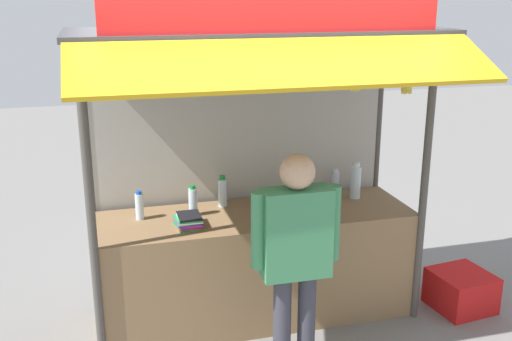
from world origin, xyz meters
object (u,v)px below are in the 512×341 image
at_px(water_bottle_back_left, 335,182).
at_px(banana_bunch_rightmost, 356,80).
at_px(banana_bunch_leftmost, 223,79).
at_px(banana_bunch_inner_right, 407,82).
at_px(water_bottle_center, 139,206).
at_px(magazine_stack_mid_right, 189,221).
at_px(water_bottle_rear_center, 193,201).
at_px(vendor_person, 296,248).
at_px(magazine_stack_left, 296,214).
at_px(water_bottle_far_right, 223,192).
at_px(water_bottle_far_left, 293,191).
at_px(water_bottle_right, 356,181).
at_px(plastic_crate, 461,290).

relative_size(water_bottle_back_left, banana_bunch_rightmost, 0.81).
bearing_deg(banana_bunch_leftmost, banana_bunch_inner_right, -0.18).
height_order(water_bottle_center, magazine_stack_mid_right, water_bottle_center).
bearing_deg(water_bottle_rear_center, magazine_stack_mid_right, -108.13).
bearing_deg(banana_bunch_rightmost, vendor_person, -144.67).
bearing_deg(magazine_stack_left, water_bottle_far_right, 136.73).
xyz_separation_m(water_bottle_far_left, magazine_stack_left, (-0.08, -0.31, -0.08)).
bearing_deg(water_bottle_right, magazine_stack_left, -151.67).
bearing_deg(plastic_crate, magazine_stack_left, 173.93).
distance_m(water_bottle_back_left, magazine_stack_mid_right, 1.38).
height_order(water_bottle_center, banana_bunch_leftmost, banana_bunch_leftmost).
xyz_separation_m(water_bottle_right, banana_bunch_rightmost, (-0.32, -0.61, 0.93)).
xyz_separation_m(water_bottle_right, water_bottle_rear_center, (-1.37, -0.05, -0.03)).
xyz_separation_m(water_bottle_right, magazine_stack_mid_right, (-1.44, -0.27, -0.10)).
bearing_deg(water_bottle_far_right, vendor_person, -77.14).
xyz_separation_m(water_bottle_right, water_bottle_back_left, (-0.12, 0.14, -0.04)).
height_order(water_bottle_far_left, water_bottle_rear_center, water_bottle_far_left).
distance_m(water_bottle_center, magazine_stack_mid_right, 0.42).
bearing_deg(banana_bunch_leftmost, vendor_person, -44.93).
bearing_deg(water_bottle_far_left, water_bottle_rear_center, -178.68).
xyz_separation_m(water_bottle_far_right, banana_bunch_rightmost, (0.78, -0.71, 0.96)).
relative_size(water_bottle_far_left, plastic_crate, 0.58).
bearing_deg(magazine_stack_mid_right, banana_bunch_rightmost, -17.18).
distance_m(water_bottle_far_right, banana_bunch_inner_right, 1.66).
bearing_deg(magazine_stack_left, banana_bunch_leftmost, -156.13).
height_order(banana_bunch_inner_right, banana_bunch_leftmost, same).
xyz_separation_m(water_bottle_far_left, banana_bunch_leftmost, (-0.68, -0.58, 1.00)).
relative_size(water_bottle_back_left, banana_bunch_leftmost, 1.01).
height_order(magazine_stack_left, banana_bunch_leftmost, banana_bunch_leftmost).
xyz_separation_m(magazine_stack_left, banana_bunch_inner_right, (0.70, -0.27, 1.01)).
height_order(water_bottle_far_right, banana_bunch_rightmost, banana_bunch_rightmost).
distance_m(water_bottle_rear_center, banana_bunch_leftmost, 1.16).
bearing_deg(plastic_crate, water_bottle_back_left, 144.48).
height_order(water_bottle_far_right, water_bottle_rear_center, water_bottle_far_right).
distance_m(water_bottle_back_left, banana_bunch_inner_right, 1.23).
bearing_deg(water_bottle_far_left, plastic_crate, -19.24).
height_order(water_bottle_far_left, magazine_stack_mid_right, water_bottle_far_left).
distance_m(water_bottle_center, banana_bunch_inner_right, 2.15).
relative_size(water_bottle_far_left, water_bottle_rear_center, 1.06).
height_order(water_bottle_right, banana_bunch_leftmost, banana_bunch_leftmost).
bearing_deg(vendor_person, water_bottle_far_left, -106.80).
relative_size(water_bottle_far_right, magazine_stack_left, 0.77).
bearing_deg(water_bottle_far_left, banana_bunch_rightmost, -67.80).
bearing_deg(water_bottle_back_left, vendor_person, -123.15).
relative_size(water_bottle_far_right, vendor_person, 0.16).
bearing_deg(water_bottle_center, banana_bunch_inner_right, -17.86).
bearing_deg(banana_bunch_rightmost, banana_bunch_inner_right, -0.42).
distance_m(water_bottle_back_left, water_bottle_center, 1.66).
distance_m(banana_bunch_rightmost, plastic_crate, 2.10).
bearing_deg(water_bottle_back_left, banana_bunch_rightmost, -105.10).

